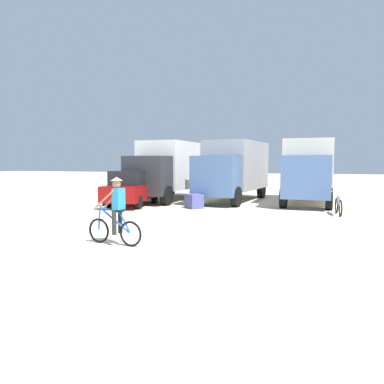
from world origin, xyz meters
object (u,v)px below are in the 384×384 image
at_px(box_truck_white_box, 170,167).
at_px(supply_crate, 194,201).
at_px(box_truck_grey_hauler, 234,168).
at_px(bicycle_spare, 338,205).
at_px(box_truck_cream_rv, 309,168).
at_px(cyclist_orange_shirt, 116,214).
at_px(sedan_parked, 132,188).

bearing_deg(box_truck_white_box, supply_crate, -54.05).
distance_m(box_truck_grey_hauler, bicycle_spare, 6.88).
bearing_deg(supply_crate, box_truck_cream_rv, 38.08).
distance_m(box_truck_white_box, cyclist_orange_shirt, 11.85).
relative_size(box_truck_white_box, sedan_parked, 1.57).
xyz_separation_m(box_truck_grey_hauler, bicycle_spare, (5.23, -4.21, -1.48)).
bearing_deg(sedan_parked, box_truck_grey_hauler, 40.81).
bearing_deg(cyclist_orange_shirt, box_truck_grey_hauler, 85.81).
bearing_deg(box_truck_white_box, cyclist_orange_shirt, -76.32).
bearing_deg(box_truck_cream_rv, box_truck_white_box, -175.73).
xyz_separation_m(box_truck_grey_hauler, supply_crate, (-1.15, -3.94, -1.54)).
distance_m(box_truck_grey_hauler, sedan_parked, 5.97).
bearing_deg(cyclist_orange_shirt, box_truck_cream_rv, 67.86).
bearing_deg(bicycle_spare, box_truck_cream_rv, 105.60).
bearing_deg(box_truck_grey_hauler, supply_crate, -106.23).
distance_m(bicycle_spare, supply_crate, 6.39).
bearing_deg(cyclist_orange_shirt, supply_crate, 91.94).
height_order(box_truck_grey_hauler, supply_crate, box_truck_grey_hauler).
bearing_deg(bicycle_spare, supply_crate, 177.57).
height_order(sedan_parked, bicycle_spare, sedan_parked).
xyz_separation_m(box_truck_white_box, box_truck_grey_hauler, (3.67, 0.46, 0.00)).
relative_size(box_truck_white_box, box_truck_grey_hauler, 0.98).
bearing_deg(supply_crate, cyclist_orange_shirt, -88.06).
distance_m(box_truck_grey_hauler, cyclist_orange_shirt, 12.01).
bearing_deg(supply_crate, box_truck_grey_hauler, 73.77).
xyz_separation_m(box_truck_white_box, sedan_parked, (-0.79, -3.39, -0.99)).
xyz_separation_m(sedan_parked, supply_crate, (3.31, -0.09, -0.54)).
height_order(box_truck_white_box, box_truck_grey_hauler, same).
height_order(box_truck_white_box, sedan_parked, box_truck_white_box).
height_order(sedan_parked, cyclist_orange_shirt, cyclist_orange_shirt).
bearing_deg(box_truck_cream_rv, box_truck_grey_hauler, -178.35).
height_order(sedan_parked, supply_crate, sedan_parked).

